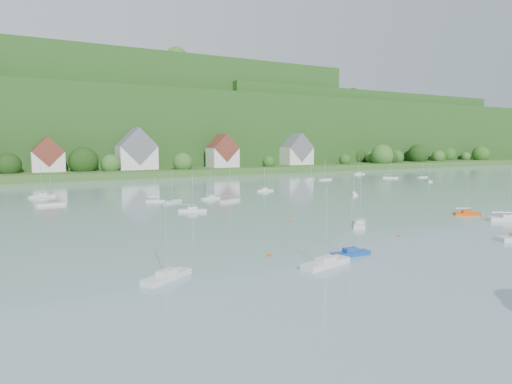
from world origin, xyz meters
TOP-DOWN VIEW (x-y plane):
  - far_shore_strip at (0.00, 200.00)m, footprint 600.00×60.00m
  - forested_ridge at (0.39, 268.57)m, footprint 620.00×181.22m
  - village_building_1 at (-30.00, 189.00)m, footprint 12.00×9.36m
  - village_building_2 at (5.00, 188.00)m, footprint 16.00×11.44m
  - village_building_3 at (45.00, 186.00)m, footprint 13.00×10.40m
  - village_building_4 at (90.00, 190.00)m, footprint 15.00×10.40m
  - near_sailboat_0 at (-13.67, 32.78)m, footprint 7.21×3.54m
  - near_sailboat_1 at (-7.81, 35.19)m, footprint 5.47×1.81m
  - near_sailboat_3 at (7.66, 50.50)m, footprint 6.07×6.26m
  - near_sailboat_4 at (35.10, 40.88)m, footprint 7.12×5.46m
  - near_sailboat_5 at (34.63, 49.15)m, footprint 5.11×3.66m
  - near_sailboat_6 at (-31.57, 36.83)m, footprint 6.17×4.53m
  - mooring_buoy_0 at (-10.57, 34.91)m, footprint 0.42×0.42m
  - mooring_buoy_1 at (-6.49, 37.87)m, footprint 0.39×0.39m
  - mooring_buoy_2 at (7.00, 40.93)m, footprint 0.40×0.40m
  - mooring_buoy_3 at (-0.59, 59.77)m, footprint 0.41×0.41m
  - mooring_buoy_5 at (-16.96, 40.11)m, footprint 0.43×0.43m
  - far_sailboat_cluster at (8.66, 115.59)m, footprint 190.31×72.01m

SIDE VIEW (x-z plane):
  - mooring_buoy_0 at x=-10.57m, z-range -0.21..0.21m
  - mooring_buoy_1 at x=-6.49m, z-range -0.19..0.19m
  - mooring_buoy_2 at x=7.00m, z-range -0.20..0.20m
  - mooring_buoy_3 at x=-0.59m, z-range -0.21..0.21m
  - mooring_buoy_5 at x=-16.96m, z-range -0.22..0.22m
  - far_sailboat_cluster at x=8.66m, z-range -3.98..4.73m
  - near_sailboat_5 at x=34.63m, z-range -3.01..3.81m
  - near_sailboat_1 at x=-7.81m, z-range -3.23..4.05m
  - near_sailboat_6 at x=-31.57m, z-range -3.70..4.58m
  - near_sailboat_3 at x=7.66m, z-range -4.13..5.07m
  - near_sailboat_0 at x=-13.67m, z-range -4.21..5.16m
  - near_sailboat_4 at x=35.10m, z-range -4.34..5.30m
  - far_shore_strip at x=0.00m, z-range 0.00..3.00m
  - village_building_1 at x=-30.00m, z-range 1.75..15.75m
  - village_building_3 at x=45.00m, z-range 1.68..17.18m
  - village_building_4 at x=90.00m, z-range 1.34..17.84m
  - village_building_2 at x=5.00m, z-range 1.27..19.27m
  - forested_ridge at x=0.39m, z-range -12.06..57.83m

